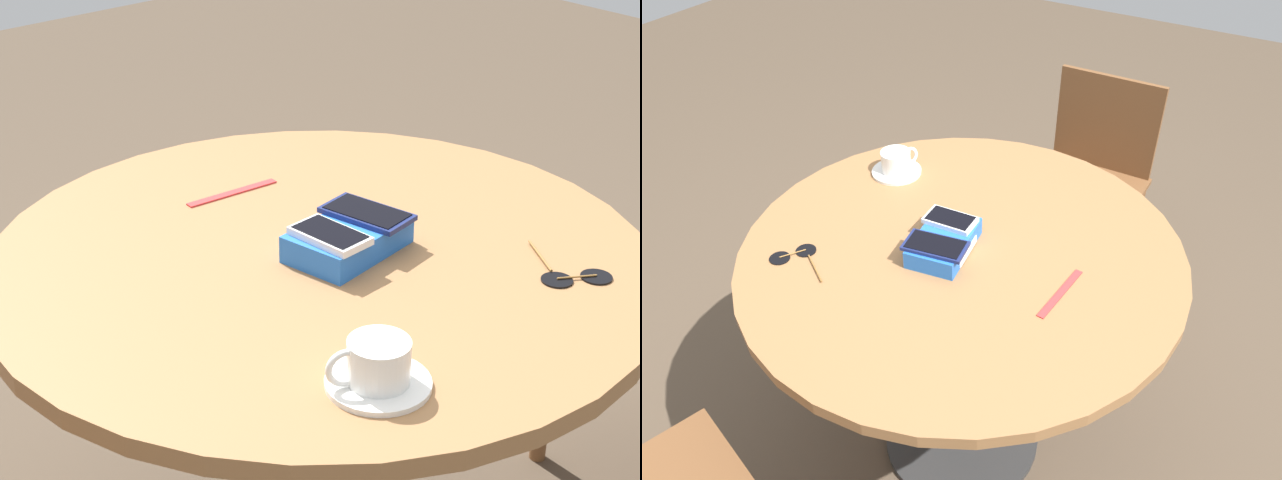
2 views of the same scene
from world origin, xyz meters
TOP-DOWN VIEW (x-y plane):
  - round_table at (0.00, 0.00)m, footprint 1.04×1.04m
  - phone_box at (-0.03, 0.03)m, footprint 0.20×0.15m
  - phone_navy at (-0.08, 0.02)m, footprint 0.10×0.15m
  - phone_white at (0.02, 0.04)m, footprint 0.08×0.12m
  - saucer at (0.19, 0.32)m, footprint 0.14×0.14m
  - coffee_cup at (0.19, 0.32)m, footprint 0.11×0.08m
  - lanyard_strap at (-0.03, -0.26)m, footprint 0.18×0.03m
  - sunglasses at (-0.23, 0.31)m, footprint 0.10×0.16m

SIDE VIEW (x-z plane):
  - round_table at x=0.00m, z-range 0.25..1.01m
  - lanyard_strap at x=-0.03m, z-range 0.76..0.76m
  - sunglasses at x=-0.23m, z-range 0.75..0.76m
  - saucer at x=0.19m, z-range 0.76..0.76m
  - phone_box at x=-0.03m, z-range 0.76..0.80m
  - coffee_cup at x=0.19m, z-range 0.76..0.82m
  - phone_navy at x=-0.08m, z-range 0.80..0.81m
  - phone_white at x=0.02m, z-range 0.80..0.81m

